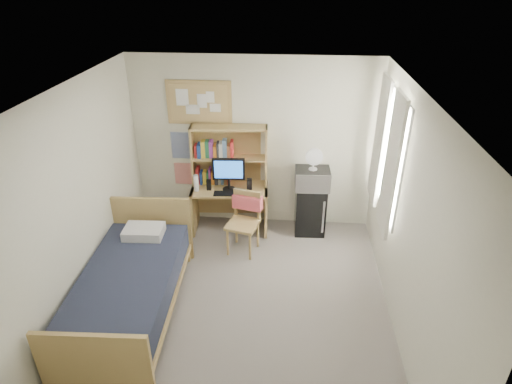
# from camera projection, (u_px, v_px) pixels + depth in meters

# --- Properties ---
(floor) EXTENTS (3.60, 4.20, 0.02)m
(floor) POSITION_uv_depth(u_px,v_px,m) (238.00, 311.00, 5.13)
(floor) COLOR gray
(floor) RESTS_ON ground
(ceiling) EXTENTS (3.60, 4.20, 0.02)m
(ceiling) POSITION_uv_depth(u_px,v_px,m) (233.00, 96.00, 3.90)
(ceiling) COLOR silver
(ceiling) RESTS_ON wall_back
(wall_back) EXTENTS (3.60, 0.04, 2.60)m
(wall_back) POSITION_uv_depth(u_px,v_px,m) (254.00, 144.00, 6.36)
(wall_back) COLOR silver
(wall_back) RESTS_ON floor
(wall_left) EXTENTS (0.04, 4.20, 2.60)m
(wall_left) POSITION_uv_depth(u_px,v_px,m) (72.00, 210.00, 4.65)
(wall_left) COLOR silver
(wall_left) RESTS_ON floor
(wall_right) EXTENTS (0.04, 4.20, 2.60)m
(wall_right) POSITION_uv_depth(u_px,v_px,m) (410.00, 226.00, 4.38)
(wall_right) COLOR silver
(wall_right) RESTS_ON floor
(window_unit) EXTENTS (0.10, 1.40, 1.70)m
(window_unit) POSITION_uv_depth(u_px,v_px,m) (387.00, 153.00, 5.30)
(window_unit) COLOR white
(window_unit) RESTS_ON wall_right
(curtain_left) EXTENTS (0.04, 0.55, 1.70)m
(curtain_left) POSITION_uv_depth(u_px,v_px,m) (391.00, 166.00, 4.95)
(curtain_left) COLOR white
(curtain_left) RESTS_ON wall_right
(curtain_right) EXTENTS (0.04, 0.55, 1.70)m
(curtain_right) POSITION_uv_depth(u_px,v_px,m) (379.00, 141.00, 5.65)
(curtain_right) COLOR white
(curtain_right) RESTS_ON wall_right
(bulletin_board) EXTENTS (0.94, 0.03, 0.64)m
(bulletin_board) POSITION_uv_depth(u_px,v_px,m) (199.00, 103.00, 6.11)
(bulletin_board) COLOR tan
(bulletin_board) RESTS_ON wall_back
(poster_wave) EXTENTS (0.30, 0.01, 0.42)m
(poster_wave) POSITION_uv_depth(u_px,v_px,m) (181.00, 145.00, 6.46)
(poster_wave) COLOR navy
(poster_wave) RESTS_ON wall_back
(poster_japan) EXTENTS (0.28, 0.01, 0.36)m
(poster_japan) POSITION_uv_depth(u_px,v_px,m) (184.00, 173.00, 6.68)
(poster_japan) COLOR red
(poster_japan) RESTS_ON wall_back
(desk) EXTENTS (1.17, 0.64, 0.71)m
(desk) POSITION_uv_depth(u_px,v_px,m) (230.00, 208.00, 6.56)
(desk) COLOR tan
(desk) RESTS_ON floor
(desk_chair) EXTENTS (0.55, 0.55, 0.90)m
(desk_chair) POSITION_uv_depth(u_px,v_px,m) (243.00, 224.00, 5.99)
(desk_chair) COLOR tan
(desk_chair) RESTS_ON floor
(mini_fridge) EXTENTS (0.46, 0.46, 0.76)m
(mini_fridge) POSITION_uv_depth(u_px,v_px,m) (310.00, 209.00, 6.50)
(mini_fridge) COLOR black
(mini_fridge) RESTS_ON floor
(bed) EXTENTS (1.14, 2.15, 0.58)m
(bed) POSITION_uv_depth(u_px,v_px,m) (130.00, 292.00, 4.98)
(bed) COLOR #1B2031
(bed) RESTS_ON floor
(hutch) EXTENTS (1.13, 0.35, 0.91)m
(hutch) POSITION_uv_depth(u_px,v_px,m) (229.00, 156.00, 6.31)
(hutch) COLOR tan
(hutch) RESTS_ON desk
(monitor) EXTENTS (0.47, 0.07, 0.50)m
(monitor) POSITION_uv_depth(u_px,v_px,m) (229.00, 174.00, 6.22)
(monitor) COLOR black
(monitor) RESTS_ON desk
(keyboard) EXTENTS (0.44, 0.16, 0.02)m
(keyboard) POSITION_uv_depth(u_px,v_px,m) (229.00, 194.00, 6.21)
(keyboard) COLOR black
(keyboard) RESTS_ON desk
(speaker_left) EXTENTS (0.07, 0.07, 0.16)m
(speaker_left) POSITION_uv_depth(u_px,v_px,m) (209.00, 185.00, 6.31)
(speaker_left) COLOR black
(speaker_left) RESTS_ON desk
(speaker_right) EXTENTS (0.08, 0.08, 0.18)m
(speaker_right) POSITION_uv_depth(u_px,v_px,m) (249.00, 185.00, 6.29)
(speaker_right) COLOR black
(speaker_right) RESTS_ON desk
(water_bottle) EXTENTS (0.08, 0.08, 0.25)m
(water_bottle) POSITION_uv_depth(u_px,v_px,m) (196.00, 183.00, 6.26)
(water_bottle) COLOR white
(water_bottle) RESTS_ON desk
(hoodie) EXTENTS (0.44, 0.23, 0.20)m
(hoodie) POSITION_uv_depth(u_px,v_px,m) (247.00, 202.00, 6.04)
(hoodie) COLOR #F05B65
(hoodie) RESTS_ON desk_chair
(microwave) EXTENTS (0.51, 0.39, 0.29)m
(microwave) POSITION_uv_depth(u_px,v_px,m) (312.00, 178.00, 6.23)
(microwave) COLOR silver
(microwave) RESTS_ON mini_fridge
(desk_fan) EXTENTS (0.25, 0.25, 0.31)m
(desk_fan) POSITION_uv_depth(u_px,v_px,m) (314.00, 160.00, 6.09)
(desk_fan) COLOR white
(desk_fan) RESTS_ON microwave
(pillow) EXTENTS (0.51, 0.37, 0.12)m
(pillow) POSITION_uv_depth(u_px,v_px,m) (144.00, 232.00, 5.48)
(pillow) COLOR white
(pillow) RESTS_ON bed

